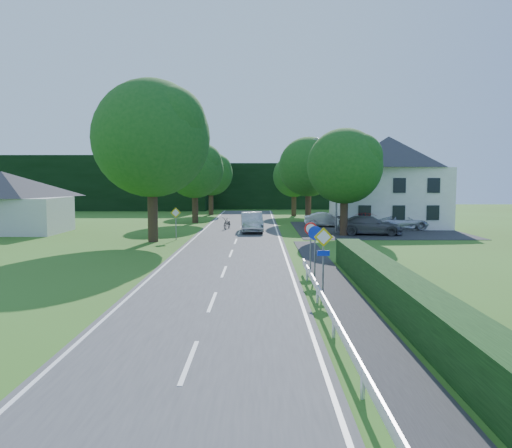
{
  "coord_description": "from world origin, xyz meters",
  "views": [
    {
      "loc": [
        1.73,
        -11.91,
        4.49
      ],
      "look_at": [
        1.51,
        18.45,
        1.79
      ],
      "focal_mm": 35.0,
      "sensor_mm": 36.0,
      "label": 1
    }
  ],
  "objects_px": {
    "parked_car_silver_a": "(326,219)",
    "parked_car_grey": "(370,225)",
    "moving_car": "(252,222)",
    "motorcycle": "(227,223)",
    "parasol": "(365,223)",
    "parked_car_silver_b": "(401,222)",
    "streetlight": "(335,180)"
  },
  "relations": [
    {
      "from": "parked_car_silver_a",
      "to": "parasol",
      "type": "relative_size",
      "value": 2.09
    },
    {
      "from": "moving_car",
      "to": "parasol",
      "type": "xyz_separation_m",
      "value": [
        9.48,
        -1.06,
        0.06
      ]
    },
    {
      "from": "moving_car",
      "to": "parked_car_silver_a",
      "type": "relative_size",
      "value": 1.23
    },
    {
      "from": "motorcycle",
      "to": "parked_car_silver_a",
      "type": "bearing_deg",
      "value": 24.88
    },
    {
      "from": "moving_car",
      "to": "parked_car_silver_b",
      "type": "distance_m",
      "value": 13.54
    },
    {
      "from": "motorcycle",
      "to": "parasol",
      "type": "height_order",
      "value": "parasol"
    },
    {
      "from": "parked_car_silver_b",
      "to": "parked_car_grey",
      "type": "bearing_deg",
      "value": 132.45
    },
    {
      "from": "parked_car_silver_b",
      "to": "parasol",
      "type": "distance_m",
      "value": 5.03
    },
    {
      "from": "parked_car_grey",
      "to": "parked_car_silver_b",
      "type": "relative_size",
      "value": 1.07
    },
    {
      "from": "parked_car_grey",
      "to": "parasol",
      "type": "relative_size",
      "value": 2.61
    },
    {
      "from": "moving_car",
      "to": "motorcycle",
      "type": "relative_size",
      "value": 2.51
    },
    {
      "from": "motorcycle",
      "to": "parked_car_silver_a",
      "type": "distance_m",
      "value": 9.59
    },
    {
      "from": "parked_car_silver_a",
      "to": "parked_car_grey",
      "type": "xyz_separation_m",
      "value": [
        2.6,
        -6.9,
        0.07
      ]
    },
    {
      "from": "streetlight",
      "to": "parked_car_grey",
      "type": "bearing_deg",
      "value": -29.4
    },
    {
      "from": "streetlight",
      "to": "parked_car_grey",
      "type": "distance_m",
      "value": 4.75
    },
    {
      "from": "parked_car_silver_b",
      "to": "parked_car_silver_a",
      "type": "bearing_deg",
      "value": 61.1
    },
    {
      "from": "parasol",
      "to": "motorcycle",
      "type": "bearing_deg",
      "value": 163.12
    },
    {
      "from": "moving_car",
      "to": "motorcycle",
      "type": "distance_m",
      "value": 3.39
    },
    {
      "from": "moving_car",
      "to": "motorcycle",
      "type": "height_order",
      "value": "moving_car"
    },
    {
      "from": "motorcycle",
      "to": "parked_car_grey",
      "type": "distance_m",
      "value": 12.73
    },
    {
      "from": "parked_car_grey",
      "to": "parked_car_silver_b",
      "type": "bearing_deg",
      "value": -35.05
    },
    {
      "from": "moving_car",
      "to": "parasol",
      "type": "relative_size",
      "value": 2.56
    },
    {
      "from": "moving_car",
      "to": "parked_car_silver_b",
      "type": "relative_size",
      "value": 1.05
    },
    {
      "from": "motorcycle",
      "to": "parked_car_silver_b",
      "type": "height_order",
      "value": "parked_car_silver_b"
    },
    {
      "from": "streetlight",
      "to": "parked_car_silver_a",
      "type": "distance_m",
      "value": 6.58
    },
    {
      "from": "moving_car",
      "to": "streetlight",
      "type": "bearing_deg",
      "value": -7.59
    },
    {
      "from": "parasol",
      "to": "streetlight",
      "type": "bearing_deg",
      "value": 168.62
    },
    {
      "from": "streetlight",
      "to": "motorcycle",
      "type": "height_order",
      "value": "streetlight"
    },
    {
      "from": "parked_car_silver_a",
      "to": "parked_car_grey",
      "type": "bearing_deg",
      "value": -155.68
    },
    {
      "from": "moving_car",
      "to": "parked_car_silver_b",
      "type": "xyz_separation_m",
      "value": [
        13.37,
        2.11,
        -0.17
      ]
    },
    {
      "from": "streetlight",
      "to": "parked_car_silver_b",
      "type": "xyz_separation_m",
      "value": [
        6.38,
        2.67,
        -3.75
      ]
    },
    {
      "from": "parked_car_silver_a",
      "to": "parked_car_grey",
      "type": "distance_m",
      "value": 7.38
    }
  ]
}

